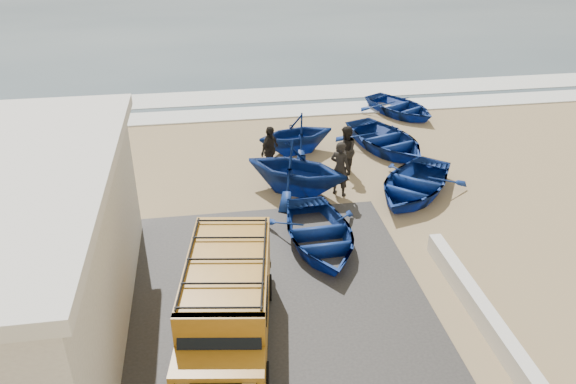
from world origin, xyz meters
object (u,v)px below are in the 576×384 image
van (227,298)px  boat_far_left (296,134)px  boat_near_right (414,184)px  boat_mid_left (296,168)px  boat_near_left (319,234)px  parapet (480,309)px  fisherman_middle (346,151)px  boat_mid_right (386,139)px  fisherman_back (270,150)px  boat_far_right (400,107)px  fisherman_front (340,169)px

van → boat_far_left: size_ratio=1.63×
boat_near_right → boat_mid_left: 4.06m
boat_near_left → parapet: bearing=-51.2°
parapet → fisherman_middle: 8.41m
boat_mid_left → van: bearing=-170.3°
boat_mid_right → boat_far_left: bearing=156.8°
van → boat_mid_right: 11.97m
van → boat_near_right: 8.98m
boat_near_right → fisherman_middle: 2.80m
boat_mid_left → boat_far_left: bearing=22.4°
van → boat_near_right: (6.68, 5.96, -0.67)m
parapet → fisherman_back: 9.66m
boat_mid_left → boat_mid_right: size_ratio=0.85×
boat_far_left → boat_far_right: 6.47m
boat_near_left → fisherman_back: bearing=97.1°
parapet → boat_near_left: 4.95m
fisherman_front → fisherman_middle: bearing=-70.3°
parapet → fisherman_back: (-4.08, 8.73, 0.65)m
boat_near_right → fisherman_front: (-2.51, 0.43, 0.56)m
parapet → fisherman_middle: fisherman_middle is taller
boat_near_right → parapet: bearing=-54.6°
boat_mid_right → boat_far_left: 3.65m
parapet → fisherman_middle: size_ratio=3.26×
boat_mid_left → boat_far_left: (0.55, 3.32, -0.14)m
parapet → fisherman_back: size_ratio=3.26×
parapet → boat_far_left: size_ratio=1.95×
boat_near_left → fisherman_back: size_ratio=2.22×
boat_mid_left → boat_far_left: boat_mid_left is taller
boat_near_left → boat_far_left: 6.70m
van → boat_mid_left: van is taller
boat_near_left → fisherman_front: bearing=64.0°
boat_mid_left → boat_near_right: bearing=-69.2°
fisherman_middle → boat_near_left: bearing=-9.3°
fisherman_middle → parapet: bearing=22.6°
van → fisherman_back: bearing=84.8°
boat_mid_left → parapet: bearing=-122.7°
boat_mid_right → fisherman_front: fisherman_front is taller
boat_near_right → boat_far_right: 7.79m
boat_mid_right → boat_far_left: (-3.62, 0.29, 0.37)m
boat_far_left → van: bearing=-31.0°
parapet → fisherman_back: bearing=115.0°
boat_near_right → boat_mid_right: bearing=127.3°
fisherman_back → parapet: bearing=-117.0°
parapet → boat_near_right: 6.34m
fisherman_middle → fisherman_back: size_ratio=1.00×
van → boat_far_left: 10.57m
van → fisherman_back: van is taller
boat_mid_left → fisherman_back: (-0.70, 1.65, -0.03)m
boat_mid_right → boat_far_left: boat_far_left is taller
van → boat_mid_left: bearing=76.3°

